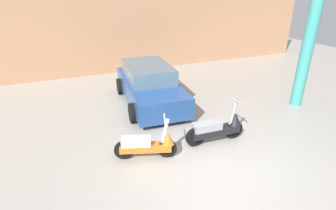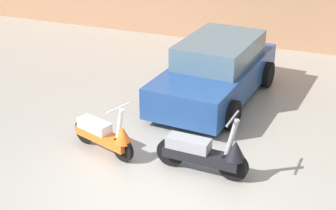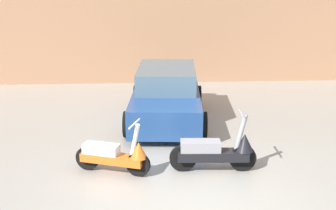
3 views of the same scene
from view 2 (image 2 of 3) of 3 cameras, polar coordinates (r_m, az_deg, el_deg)
The scene contains 4 objects.
ground_plane at distance 7.99m, azimuth -1.67°, elevation -10.21°, with size 28.00×28.00×0.00m, color #9E998E.
scooter_front_left at distance 9.05m, azimuth -6.97°, elevation -3.25°, with size 1.38×0.71×1.00m.
scooter_front_right at distance 8.39m, azimuth 4.19°, elevation -5.25°, with size 1.59×0.57×1.11m.
car_rear_left at distance 11.12m, azimuth 5.35°, elevation 3.78°, with size 2.07×3.92×1.29m.
Camera 2 is at (2.64, -5.99, 4.58)m, focal length 55.00 mm.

